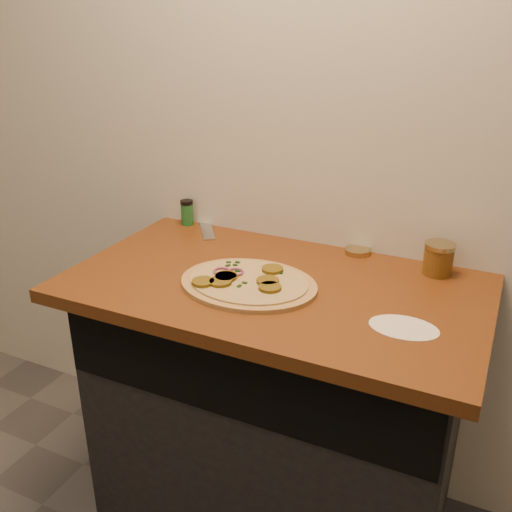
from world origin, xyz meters
The scene contains 8 objects.
cabinet centered at (0.00, 1.45, 0.43)m, with size 1.10×0.60×0.86m, color black.
countertop centered at (0.00, 1.42, 0.88)m, with size 1.20×0.70×0.04m, color brown.
pizza centered at (-0.06, 1.36, 0.91)m, with size 0.39×0.39×0.03m.
chefs_knife centered at (-0.43, 1.76, 0.91)m, with size 0.20×0.27×0.02m.
mason_jar_lid centered at (0.16, 1.72, 0.91)m, with size 0.08×0.08×0.02m, color tan.
salsa_jar centered at (0.42, 1.67, 0.95)m, with size 0.09×0.09×0.10m.
spice_shaker centered at (-0.48, 1.72, 0.95)m, with size 0.05×0.05×0.09m.
flour_spill centered at (0.40, 1.31, 0.90)m, with size 0.17×0.17×0.00m, color silver.
Camera 1 is at (0.59, 0.05, 1.62)m, focal length 40.00 mm.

